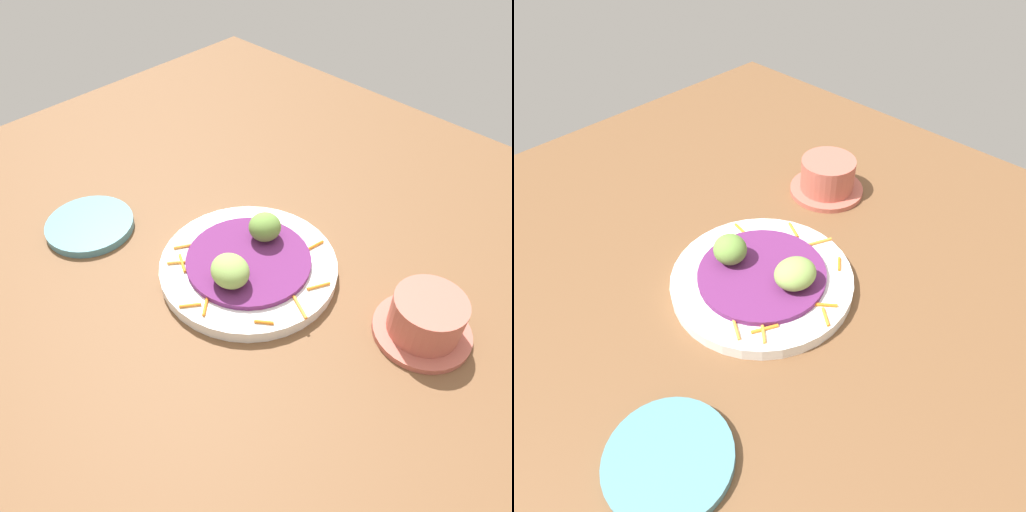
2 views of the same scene
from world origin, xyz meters
The scene contains 8 objects.
table_surface centered at (0.00, 0.00, 1.00)cm, with size 110.00×110.00×2.00cm, color brown.
main_plate centered at (1.13, -4.41, 2.84)cm, with size 23.35×23.35×1.68cm, color white.
cabbage_bed centered at (1.13, -4.41, 4.07)cm, with size 16.41×16.41×0.76cm, color #60235B.
carrot_garnish centered at (-2.22, -5.95, 3.88)cm, with size 21.26×20.79×0.40cm.
guac_scoop_left centered at (-3.27, -5.70, 6.26)cm, with size 4.65×5.31×3.64cm, color #84A851.
guac_scoop_center centered at (5.53, -3.12, 6.32)cm, with size 4.37×4.28×3.74cm, color olive.
side_plate_small centered at (-8.91, 18.07, 2.59)cm, with size 12.50×12.50×1.18cm, color teal.
terracotta_bowl centered at (8.36, -26.23, 4.60)cm, with size 11.60×11.60×5.76cm.
Camera 2 is at (-29.69, 25.77, 47.86)cm, focal length 34.00 mm.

